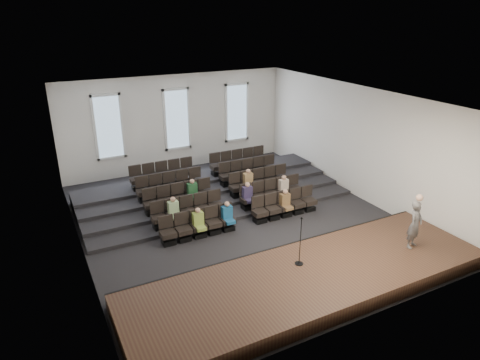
{
  "coord_description": "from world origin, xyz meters",
  "views": [
    {
      "loc": [
        -7.07,
        -14.0,
        7.99
      ],
      "look_at": [
        0.39,
        0.5,
        1.5
      ],
      "focal_mm": 32.0,
      "sensor_mm": 36.0,
      "label": 1
    }
  ],
  "objects": [
    {
      "name": "audience",
      "position": [
        0.0,
        0.32,
        0.81
      ],
      "size": [
        5.45,
        2.64,
        1.1
      ],
      "color": "#8CA542",
      "rests_on": "seating_rows"
    },
    {
      "name": "wall_back",
      "position": [
        0.0,
        7.02,
        2.5
      ],
      "size": [
        12.0,
        0.04,
        5.0
      ],
      "primitive_type": "cube",
      "color": "silver",
      "rests_on": "ground"
    },
    {
      "name": "ground",
      "position": [
        0.0,
        0.0,
        0.0
      ],
      "size": [
        14.0,
        14.0,
        0.0
      ],
      "primitive_type": "plane",
      "color": "black",
      "rests_on": "ground"
    },
    {
      "name": "stage_lip",
      "position": [
        0.0,
        -3.33,
        0.25
      ],
      "size": [
        11.8,
        0.06,
        0.52
      ],
      "primitive_type": "cube",
      "color": "black",
      "rests_on": "ground"
    },
    {
      "name": "windows",
      "position": [
        0.0,
        6.95,
        2.7
      ],
      "size": [
        8.44,
        0.1,
        3.24
      ],
      "color": "white",
      "rests_on": "wall_back"
    },
    {
      "name": "mic_stand",
      "position": [
        -0.09,
        -4.53,
        0.99
      ],
      "size": [
        0.28,
        0.28,
        1.65
      ],
      "color": "black",
      "rests_on": "stage"
    },
    {
      "name": "wall_left",
      "position": [
        -6.02,
        0.0,
        2.5
      ],
      "size": [
        0.04,
        14.0,
        5.0
      ],
      "primitive_type": "cube",
      "color": "silver",
      "rests_on": "ground"
    },
    {
      "name": "stage",
      "position": [
        0.0,
        -5.1,
        0.25
      ],
      "size": [
        11.8,
        3.6,
        0.5
      ],
      "primitive_type": "cube",
      "color": "#402C1B",
      "rests_on": "ground"
    },
    {
      "name": "speaker",
      "position": [
        3.94,
        -5.38,
        1.34
      ],
      "size": [
        0.7,
        0.57,
        1.67
      ],
      "primitive_type": "imported",
      "rotation": [
        0.0,
        0.0,
        0.32
      ],
      "color": "#53514F",
      "rests_on": "stage"
    },
    {
      "name": "ceiling",
      "position": [
        0.0,
        0.0,
        5.01
      ],
      "size": [
        12.0,
        14.0,
        0.02
      ],
      "primitive_type": "cube",
      "color": "white",
      "rests_on": "ground"
    },
    {
      "name": "seating_rows",
      "position": [
        -0.0,
        1.54,
        0.68
      ],
      "size": [
        6.8,
        4.7,
        1.67
      ],
      "color": "black",
      "rests_on": "ground"
    },
    {
      "name": "risers",
      "position": [
        0.0,
        3.17,
        0.2
      ],
      "size": [
        11.8,
        4.8,
        0.6
      ],
      "color": "black",
      "rests_on": "ground"
    },
    {
      "name": "wall_right",
      "position": [
        6.02,
        0.0,
        2.5
      ],
      "size": [
        0.04,
        14.0,
        5.0
      ],
      "primitive_type": "cube",
      "color": "silver",
      "rests_on": "ground"
    },
    {
      "name": "wall_front",
      "position": [
        0.0,
        -7.02,
        2.5
      ],
      "size": [
        12.0,
        0.04,
        5.0
      ],
      "primitive_type": "cube",
      "color": "silver",
      "rests_on": "ground"
    }
  ]
}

